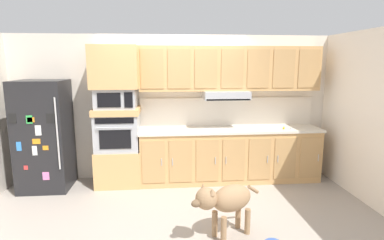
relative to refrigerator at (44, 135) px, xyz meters
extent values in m
plane|color=#9E9389|center=(2.09, -0.68, -0.88)|extent=(9.60, 9.60, 0.00)
cube|color=silver|center=(2.09, 0.43, 0.37)|extent=(6.20, 0.12, 2.50)
cube|color=white|center=(4.89, -0.68, 0.37)|extent=(0.12, 7.10, 2.50)
cube|color=black|center=(0.00, 0.00, 0.00)|extent=(0.76, 0.70, 1.76)
cylinder|color=silver|center=(0.33, -0.37, 0.10)|extent=(0.02, 0.02, 1.10)
cube|color=pink|center=(0.11, -0.35, -0.56)|extent=(0.10, 0.01, 0.13)
cube|color=orange|center=(-0.04, -0.35, 0.32)|extent=(0.10, 0.01, 0.07)
cube|color=white|center=(-0.02, -0.35, -0.15)|extent=(0.07, 0.01, 0.14)
cube|color=black|center=(0.24, -0.35, 0.34)|extent=(0.12, 0.01, 0.15)
cube|color=orange|center=(0.01, -0.35, -0.01)|extent=(0.11, 0.01, 0.08)
cube|color=red|center=(-0.18, -0.35, -0.42)|extent=(0.06, 0.01, 0.06)
cube|color=black|center=(-0.29, -0.35, 0.34)|extent=(0.10, 0.01, 0.14)
cube|color=orange|center=(0.14, -0.35, -0.11)|extent=(0.08, 0.01, 0.07)
cube|color=green|center=(-0.06, -0.35, 0.32)|extent=(0.09, 0.01, 0.12)
cube|color=white|center=(0.05, -0.35, 0.16)|extent=(0.09, 0.01, 0.15)
cube|color=#337FDB|center=(-0.24, -0.35, -0.08)|extent=(0.07, 0.01, 0.14)
cube|color=tan|center=(1.15, 0.07, -0.58)|extent=(0.74, 0.62, 0.60)
cube|color=#A8AAAF|center=(1.15, 0.07, 0.02)|extent=(0.70, 0.58, 0.60)
cube|color=black|center=(1.15, -0.23, -0.04)|extent=(0.49, 0.01, 0.30)
cube|color=black|center=(1.15, -0.23, 0.26)|extent=(0.59, 0.01, 0.09)
cylinder|color=#A8AAAF|center=(1.15, -0.25, 0.15)|extent=(0.56, 0.02, 0.02)
cube|color=tan|center=(1.15, 0.07, 0.37)|extent=(0.74, 0.62, 0.10)
cube|color=#A8AAAF|center=(1.15, 0.07, 0.58)|extent=(0.64, 0.53, 0.32)
cube|color=black|center=(1.08, -0.20, 0.58)|extent=(0.35, 0.01, 0.22)
cube|color=black|center=(1.38, -0.20, 0.58)|extent=(0.13, 0.01, 0.24)
cube|color=tan|center=(1.15, 0.07, 1.08)|extent=(0.74, 0.62, 0.68)
cube|color=tan|center=(3.05, 0.07, -0.44)|extent=(3.06, 0.60, 0.88)
cube|color=tan|center=(1.74, -0.24, -0.42)|extent=(0.37, 0.01, 0.70)
cylinder|color=#BCBCC1|center=(1.87, -0.25, -0.42)|extent=(0.01, 0.01, 0.12)
cube|color=tan|center=(2.18, -0.24, -0.42)|extent=(0.37, 0.01, 0.70)
cylinder|color=#BCBCC1|center=(2.05, -0.25, -0.42)|extent=(0.01, 0.01, 0.12)
cube|color=tan|center=(2.61, -0.24, -0.42)|extent=(0.37, 0.01, 0.70)
cylinder|color=#BCBCC1|center=(2.74, -0.25, -0.42)|extent=(0.01, 0.01, 0.12)
cube|color=tan|center=(3.05, -0.24, -0.42)|extent=(0.37, 0.01, 0.70)
cylinder|color=#BCBCC1|center=(2.92, -0.25, -0.42)|extent=(0.01, 0.01, 0.12)
cube|color=tan|center=(3.49, -0.24, -0.42)|extent=(0.37, 0.01, 0.70)
cylinder|color=#BCBCC1|center=(3.62, -0.25, -0.42)|extent=(0.01, 0.01, 0.12)
cube|color=tan|center=(3.92, -0.24, -0.42)|extent=(0.37, 0.01, 0.70)
cylinder|color=#BCBCC1|center=(3.79, -0.25, -0.42)|extent=(0.01, 0.01, 0.12)
cube|color=tan|center=(4.36, -0.24, -0.42)|extent=(0.37, 0.01, 0.70)
cylinder|color=#BCBCC1|center=(4.49, -0.25, -0.42)|extent=(0.01, 0.01, 0.12)
cube|color=silver|center=(3.05, 0.07, 0.02)|extent=(3.10, 0.64, 0.04)
cube|color=white|center=(3.05, 0.36, 0.29)|extent=(3.10, 0.02, 0.50)
cube|color=tan|center=(3.05, 0.20, 1.05)|extent=(3.06, 0.34, 0.74)
cube|color=#A8AAAF|center=(2.97, 0.13, 0.61)|extent=(0.76, 0.48, 0.14)
cube|color=black|center=(2.97, -0.09, 0.55)|extent=(0.72, 0.04, 0.02)
cube|color=tan|center=(1.74, 0.02, 1.05)|extent=(0.37, 0.01, 0.63)
cube|color=tan|center=(2.18, 0.02, 1.05)|extent=(0.37, 0.01, 0.63)
cube|color=tan|center=(2.61, 0.02, 1.05)|extent=(0.37, 0.01, 0.63)
cube|color=tan|center=(3.05, 0.02, 1.05)|extent=(0.37, 0.01, 0.63)
cube|color=tan|center=(3.49, 0.02, 1.05)|extent=(0.37, 0.01, 0.63)
cube|color=tan|center=(3.92, 0.02, 1.05)|extent=(0.37, 0.01, 0.63)
cube|color=tan|center=(4.36, 0.02, 1.05)|extent=(0.37, 0.01, 0.63)
cylinder|color=yellow|center=(3.95, -0.04, 0.05)|extent=(0.06, 0.10, 0.03)
cylinder|color=silver|center=(4.05, -0.08, 0.05)|extent=(0.05, 0.11, 0.01)
ellipsoid|color=#997551|center=(2.70, -1.70, -0.41)|extent=(0.60, 0.51, 0.31)
sphere|color=#997551|center=(2.38, -1.87, -0.33)|extent=(0.25, 0.25, 0.25)
ellipsoid|color=brown|center=(2.27, -1.92, -0.35)|extent=(0.17, 0.15, 0.09)
cone|color=#997551|center=(2.43, -1.93, -0.22)|extent=(0.07, 0.07, 0.08)
cone|color=#997551|center=(2.35, -1.79, -0.22)|extent=(0.07, 0.07, 0.08)
cylinder|color=#997551|center=(3.00, -1.54, -0.38)|extent=(0.18, 0.12, 0.14)
cylinder|color=#997551|center=(2.58, -1.86, -0.72)|extent=(0.07, 0.07, 0.31)
cylinder|color=#997551|center=(2.50, -1.71, -0.72)|extent=(0.07, 0.07, 0.31)
cylinder|color=#997551|center=(2.90, -1.69, -0.72)|extent=(0.07, 0.07, 0.31)
cylinder|color=#997551|center=(2.82, -1.54, -0.72)|extent=(0.07, 0.07, 0.31)
camera|label=1|loc=(1.93, -5.05, 1.14)|focal=29.07mm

